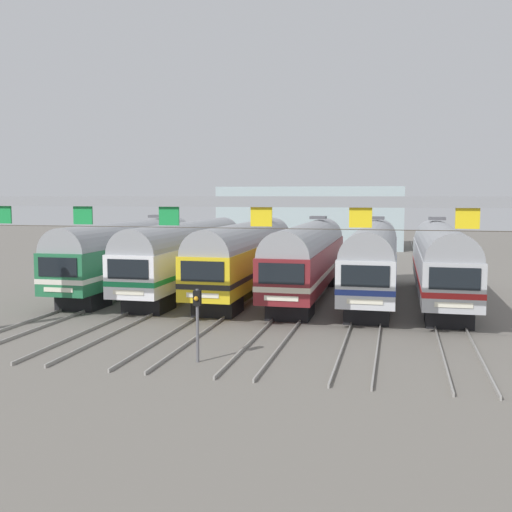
{
  "coord_description": "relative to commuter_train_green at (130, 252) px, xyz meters",
  "views": [
    {
      "loc": [
        7.51,
        -38.13,
        6.51
      ],
      "look_at": [
        -0.82,
        -2.23,
        2.85
      ],
      "focal_mm": 42.89,
      "sensor_mm": 36.0,
      "label": 1
    }
  ],
  "objects": [
    {
      "name": "ground_plane",
      "position": [
        10.12,
        0.0,
        -2.69
      ],
      "size": [
        160.0,
        160.0,
        0.0
      ],
      "primitive_type": "plane",
      "color": "slate"
    },
    {
      "name": "track_bed",
      "position": [
        10.12,
        17.0,
        -2.61
      ],
      "size": [
        21.74,
        70.0,
        0.15
      ],
      "color": "gray",
      "rests_on": "ground"
    },
    {
      "name": "commuter_train_green",
      "position": [
        0.0,
        0.0,
        0.0
      ],
      "size": [
        2.88,
        18.06,
        5.05
      ],
      "color": "#236B42",
      "rests_on": "ground"
    },
    {
      "name": "commuter_train_white",
      "position": [
        4.05,
        -0.0,
        -0.0
      ],
      "size": [
        2.88,
        18.06,
        4.77
      ],
      "color": "white",
      "rests_on": "ground"
    },
    {
      "name": "commuter_train_yellow",
      "position": [
        8.1,
        0.0,
        0.0
      ],
      "size": [
        2.88,
        18.06,
        5.05
      ],
      "color": "gold",
      "rests_on": "ground"
    },
    {
      "name": "commuter_train_maroon",
      "position": [
        12.14,
        0.0,
        0.0
      ],
      "size": [
        2.88,
        18.06,
        5.05
      ],
      "color": "maroon",
      "rests_on": "ground"
    },
    {
      "name": "commuter_train_silver",
      "position": [
        16.19,
        0.0,
        0.0
      ],
      "size": [
        2.88,
        18.06,
        5.05
      ],
      "color": "silver",
      "rests_on": "ground"
    },
    {
      "name": "commuter_train_stainless",
      "position": [
        20.24,
        0.0,
        0.0
      ],
      "size": [
        2.88,
        18.06,
        5.05
      ],
      "color": "#B2B5BA",
      "rests_on": "ground"
    },
    {
      "name": "catenary_gantry",
      "position": [
        10.12,
        -13.5,
        2.66
      ],
      "size": [
        25.48,
        0.44,
        6.97
      ],
      "color": "gray",
      "rests_on": "ground"
    },
    {
      "name": "yard_signal_mast",
      "position": [
        10.12,
        -15.86,
        -0.66
      ],
      "size": [
        0.28,
        0.35,
        2.89
      ],
      "color": "#59595E",
      "rests_on": "ground"
    },
    {
      "name": "maintenance_building",
      "position": [
        7.09,
        39.06,
        1.1
      ],
      "size": [
        22.59,
        10.0,
        7.57
      ],
      "primitive_type": "cube",
      "color": "#9EB2B7",
      "rests_on": "ground"
    }
  ]
}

